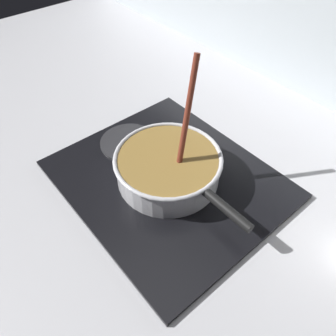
% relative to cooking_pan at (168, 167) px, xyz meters
% --- Properties ---
extents(ground, '(2.40, 1.60, 0.04)m').
position_rel_cooking_pan_xyz_m(ground, '(-0.14, -0.16, -0.07)').
color(ground, '#B7B7BC').
extents(backsplash_wall, '(2.40, 0.02, 0.55)m').
position_rel_cooking_pan_xyz_m(backsplash_wall, '(-0.14, 0.63, 0.22)').
color(backsplash_wall, silver).
rests_on(backsplash_wall, ground).
extents(hob_plate, '(0.56, 0.48, 0.01)m').
position_rel_cooking_pan_xyz_m(hob_plate, '(-0.00, -0.00, -0.05)').
color(hob_plate, black).
rests_on(hob_plate, ground).
extents(burner_ring, '(0.16, 0.16, 0.01)m').
position_rel_cooking_pan_xyz_m(burner_ring, '(-0.00, -0.00, -0.04)').
color(burner_ring, '#592D0C').
rests_on(burner_ring, hob_plate).
extents(spare_burner, '(0.16, 0.16, 0.01)m').
position_rel_cooking_pan_xyz_m(spare_burner, '(-0.18, -0.00, -0.04)').
color(spare_burner, '#262628').
rests_on(spare_burner, hob_plate).
extents(cooking_pan, '(0.40, 0.27, 0.32)m').
position_rel_cooking_pan_xyz_m(cooking_pan, '(0.00, 0.00, 0.00)').
color(cooking_pan, silver).
rests_on(cooking_pan, hob_plate).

